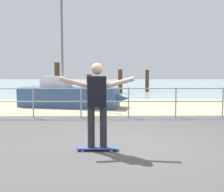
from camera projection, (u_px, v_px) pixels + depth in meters
The scene contains 11 objects.
ground_plane at pixel (133, 162), 4.66m from camera, with size 24.00×10.00×0.04m, color #474444.
beach_strip at pixel (117, 106), 12.63m from camera, with size 24.00×6.00×0.04m, color tan.
sea_surface at pixel (111, 83), 40.53m from camera, with size 72.00×50.00×0.04m, color #849EA3.
railing_fence at pixel (57, 98), 9.15m from camera, with size 11.40×0.05×1.05m.
sailboat at pixel (72, 96), 12.13m from camera, with size 5.07×2.35×4.84m.
skateboard at pixel (97, 148), 5.31m from camera, with size 0.80×0.22×0.08m.
skateboarder at pixel (97, 100), 5.23m from camera, with size 1.45×0.22×1.65m.
groyne_post_0 at pixel (57, 79), 19.24m from camera, with size 0.37×0.37×2.29m, color #422D1E.
groyne_post_1 at pixel (89, 84), 19.35m from camera, with size 0.37×0.37×1.44m, color #422D1E.
groyne_post_2 at pixel (120, 82), 20.27m from camera, with size 0.33×0.33×1.81m, color #422D1E.
groyne_post_3 at pixel (147, 81), 22.03m from camera, with size 0.31×0.31×1.81m, color #422D1E.
Camera 1 is at (-0.43, -5.54, 1.54)m, focal length 43.25 mm.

